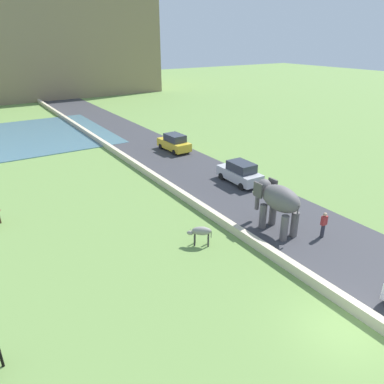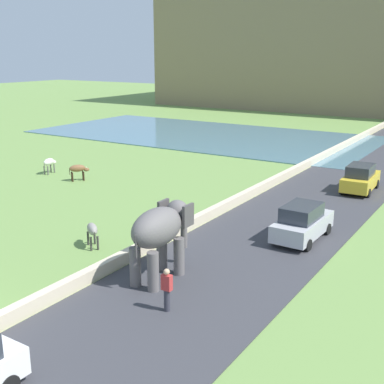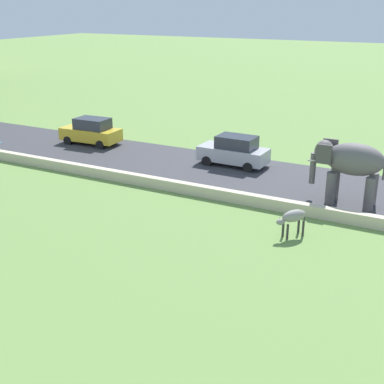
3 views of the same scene
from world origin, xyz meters
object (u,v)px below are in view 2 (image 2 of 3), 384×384
object	(u,v)px
cow_white	(49,162)
elephant	(161,231)
cow_grey	(92,230)
cow_brown	(78,169)
person_beside_elephant	(167,289)
car_yellow	(360,178)
car_silver	(302,222)

from	to	relation	value
cow_white	elephant	bearing A→B (deg)	-30.61
cow_white	cow_grey	bearing A→B (deg)	-35.77
elephant	cow_white	world-z (taller)	elephant
elephant	cow_brown	xyz separation A→B (m)	(-14.23, 9.95, -1.20)
person_beside_elephant	cow_white	world-z (taller)	person_beside_elephant
elephant	car_yellow	world-z (taller)	elephant
person_beside_elephant	cow_grey	distance (m)	7.20
cow_white	car_silver	bearing A→B (deg)	-9.00
car_silver	car_yellow	size ratio (longest dim) A/B	0.99
elephant	cow_white	xyz separation A→B (m)	(-17.59, 10.40, -1.20)
car_yellow	cow_white	world-z (taller)	car_yellow
car_yellow	person_beside_elephant	bearing A→B (deg)	-94.09
elephant	cow_white	size ratio (longest dim) A/B	2.44
person_beside_elephant	car_silver	world-z (taller)	car_silver
cow_white	cow_grey	world-z (taller)	same
car_silver	car_yellow	xyz separation A→B (m)	(0.00, 10.37, 0.00)
car_silver	cow_brown	xyz separation A→B (m)	(-17.38, 2.83, -0.06)
elephant	cow_grey	xyz separation A→B (m)	(-4.69, 1.11, -1.20)
cow_grey	cow_brown	world-z (taller)	same
car_yellow	cow_brown	world-z (taller)	car_yellow
elephant	car_yellow	bearing A→B (deg)	79.78
person_beside_elephant	car_silver	bearing A→B (deg)	81.38
person_beside_elephant	car_yellow	bearing A→B (deg)	85.91
car_yellow	cow_grey	bearing A→B (deg)	-115.60
cow_white	cow_grey	size ratio (longest dim) A/B	1.08
car_yellow	cow_brown	size ratio (longest dim) A/B	3.08
cow_white	cow_grey	distance (m)	15.90
cow_white	cow_brown	distance (m)	3.39
elephant	car_silver	world-z (taller)	elephant
cow_white	cow_brown	size ratio (longest dim) A/B	1.08
person_beside_elephant	cow_white	distance (m)	23.03
elephant	cow_grey	world-z (taller)	elephant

